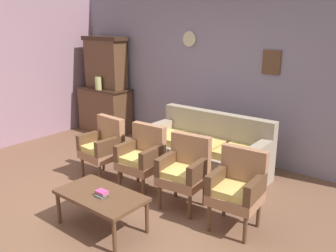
% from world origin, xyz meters
% --- Properties ---
extents(ground_plane, '(7.68, 7.68, 0.00)m').
position_xyz_m(ground_plane, '(0.00, 0.00, 0.00)').
color(ground_plane, brown).
extents(wall_back_with_decor, '(6.40, 0.09, 2.70)m').
position_xyz_m(wall_back_with_decor, '(0.00, 2.63, 1.35)').
color(wall_back_with_decor, gray).
rests_on(wall_back_with_decor, ground).
extents(side_cabinet, '(1.16, 0.55, 0.93)m').
position_xyz_m(side_cabinet, '(-2.50, 2.25, 0.47)').
color(side_cabinet, brown).
rests_on(side_cabinet, ground).
extents(cabinet_upper_hutch, '(0.99, 0.38, 1.03)m').
position_xyz_m(cabinet_upper_hutch, '(-2.50, 2.33, 1.45)').
color(cabinet_upper_hutch, brown).
rests_on(cabinet_upper_hutch, side_cabinet).
extents(vase_on_cabinet, '(0.13, 0.13, 0.25)m').
position_xyz_m(vase_on_cabinet, '(-2.45, 2.08, 1.06)').
color(vase_on_cabinet, '#BCBD78').
rests_on(vase_on_cabinet, side_cabinet).
extents(floral_couch, '(1.89, 0.81, 0.90)m').
position_xyz_m(floral_couch, '(0.33, 1.76, 0.33)').
color(floral_couch, gray).
rests_on(floral_couch, ground).
extents(armchair_row_middle, '(0.56, 0.53, 0.90)m').
position_xyz_m(armchair_row_middle, '(-0.76, 0.67, 0.50)').
color(armchair_row_middle, '#9E6B4C').
rests_on(armchair_row_middle, ground).
extents(armchair_near_couch_end, '(0.54, 0.51, 0.90)m').
position_xyz_m(armchair_near_couch_end, '(-0.04, 0.72, 0.50)').
color(armchair_near_couch_end, '#9E6B4C').
rests_on(armchair_near_couch_end, ground).
extents(armchair_near_cabinet, '(0.57, 0.54, 0.90)m').
position_xyz_m(armchair_near_cabinet, '(0.68, 0.71, 0.50)').
color(armchair_near_cabinet, '#9E6B4C').
rests_on(armchair_near_cabinet, ground).
extents(armchair_by_doorway, '(0.55, 0.53, 0.90)m').
position_xyz_m(armchair_by_doorway, '(1.41, 0.68, 0.50)').
color(armchair_by_doorway, '#9E6B4C').
rests_on(armchair_by_doorway, ground).
extents(coffee_table, '(1.00, 0.56, 0.42)m').
position_xyz_m(coffee_table, '(0.26, -0.27, 0.38)').
color(coffee_table, brown).
rests_on(coffee_table, ground).
extents(book_stack_on_table, '(0.14, 0.11, 0.06)m').
position_xyz_m(book_stack_on_table, '(0.31, -0.30, 0.45)').
color(book_stack_on_table, slate).
rests_on(book_stack_on_table, coffee_table).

